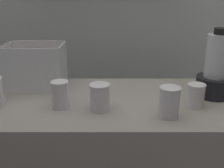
{
  "coord_description": "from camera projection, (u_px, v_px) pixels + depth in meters",
  "views": [
    {
      "loc": [
        0.0,
        -1.23,
        1.42
      ],
      "look_at": [
        0.0,
        0.0,
        0.98
      ],
      "focal_mm": 43.63,
      "sensor_mm": 36.0,
      "label": 1
    }
  ],
  "objects": [
    {
      "name": "carrot_display_bin",
      "position": [
        36.0,
        74.0,
        1.48
      ],
      "size": [
        0.3,
        0.22,
        0.24
      ],
      "color": "white",
      "rests_on": "counter"
    },
    {
      "name": "juice_cup_mango_middle",
      "position": [
        100.0,
        99.0,
        1.2
      ],
      "size": [
        0.09,
        0.09,
        0.12
      ],
      "color": "white",
      "rests_on": "counter"
    },
    {
      "name": "juice_cup_carrot_far_right",
      "position": [
        196.0,
        97.0,
        1.24
      ],
      "size": [
        0.08,
        0.08,
        0.11
      ],
      "color": "white",
      "rests_on": "counter"
    },
    {
      "name": "juice_cup_carrot_right",
      "position": [
        169.0,
        104.0,
        1.14
      ],
      "size": [
        0.09,
        0.09,
        0.13
      ],
      "color": "white",
      "rests_on": "counter"
    },
    {
      "name": "juice_cup_pomegranate_left",
      "position": [
        60.0,
        96.0,
        1.23
      ],
      "size": [
        0.08,
        0.08,
        0.13
      ],
      "color": "white",
      "rests_on": "counter"
    },
    {
      "name": "blender_pitcher",
      "position": [
        216.0,
        72.0,
        1.34
      ],
      "size": [
        0.18,
        0.18,
        0.34
      ],
      "color": "black",
      "rests_on": "counter"
    },
    {
      "name": "back_wall_unit",
      "position": [
        112.0,
        10.0,
        1.93
      ],
      "size": [
        2.6,
        0.24,
        2.5
      ],
      "color": "silver",
      "rests_on": "ground_plane"
    }
  ]
}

